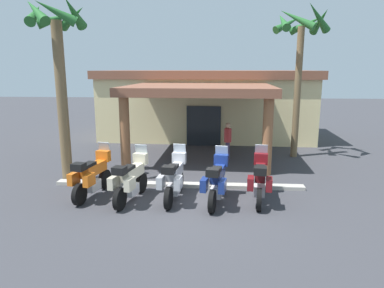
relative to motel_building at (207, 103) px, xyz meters
The scene contains 11 objects.
ground_plane 10.77m from the motel_building, 90.40° to the right, with size 80.00×80.00×0.00m, color #38383D.
motel_building is the anchor object (origin of this frame).
motorcycle_orange 10.88m from the motel_building, 107.87° to the right, with size 0.88×2.20×1.61m.
motorcycle_cream 10.84m from the motel_building, 100.72° to the right, with size 0.90×2.19×1.61m.
motorcycle_silver 10.50m from the motel_building, 93.79° to the right, with size 0.74×2.21×1.61m.
motorcycle_blue 10.67m from the motel_building, 86.62° to the right, with size 0.85×2.20×1.61m.
motorcycle_maroon 10.58m from the motel_building, 79.37° to the right, with size 0.79×2.21×1.61m.
pedestrian 5.63m from the motel_building, 78.55° to the right, with size 0.32×0.52×1.69m.
palm_tree_roadside 10.26m from the motel_building, 118.77° to the right, with size 2.04×2.13×6.33m.
palm_tree_near_portico 6.87m from the motel_building, 46.55° to the right, with size 2.42×2.51×6.73m.
curb_strip 9.35m from the motel_building, 94.32° to the right, with size 8.56×0.36×0.12m, color #ADA89E.
Camera 1 is at (0.65, -10.10, 3.98)m, focal length 32.93 mm.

